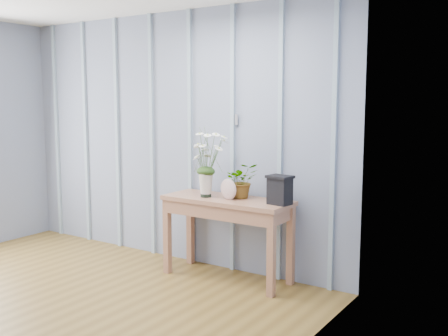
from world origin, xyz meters
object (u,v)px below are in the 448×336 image
Objects in this scene: daisy_vase at (206,155)px; sideboard at (227,211)px; carved_box at (280,190)px; felt_disc_vessel at (228,189)px.

sideboard is at bearing 18.28° from daisy_vase.
daisy_vase is at bearing -174.70° from carved_box.
felt_disc_vessel is at bearing 1.62° from daisy_vase.
daisy_vase reaches higher than carved_box.
sideboard is 0.54m from daisy_vase.
daisy_vase is (-0.19, -0.06, 0.50)m from sideboard.
felt_disc_vessel is (0.24, 0.01, -0.29)m from daisy_vase.
felt_disc_vessel is (0.05, -0.06, 0.21)m from sideboard.
daisy_vase is 2.46× the size of carved_box.
sideboard is at bearing 143.61° from felt_disc_vessel.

